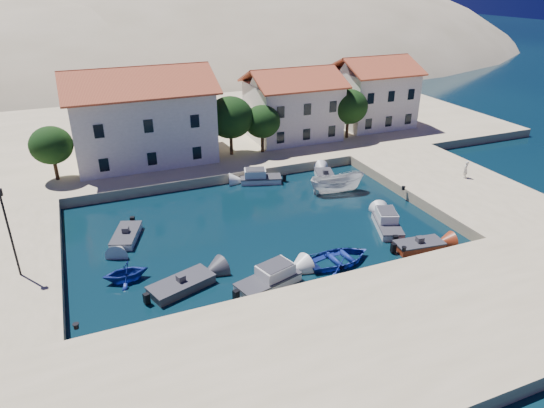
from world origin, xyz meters
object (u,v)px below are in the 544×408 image
at_px(building_mid, 293,103).
at_px(rowboat_south, 339,263).
at_px(building_left, 141,113).
at_px(pedestrian, 466,170).
at_px(building_right, 373,91).
at_px(cabin_cruiser_east, 388,224).
at_px(lamppost, 8,225).
at_px(boat_east, 337,192).
at_px(cabin_cruiser_south, 268,280).

distance_m(building_mid, rowboat_south, 28.19).
relative_size(building_left, pedestrian, 8.67).
xyz_separation_m(building_right, cabin_cruiser_east, (-14.01, -24.41, -5.00)).
bearing_deg(lamppost, building_mid, 35.45).
bearing_deg(building_mid, rowboat_south, -107.47).
distance_m(building_mid, pedestrian, 21.60).
relative_size(rowboat_south, pedestrian, 2.93).
relative_size(rowboat_south, boat_east, 0.93).
bearing_deg(pedestrian, cabin_cruiser_east, -5.56).
bearing_deg(building_right, pedestrian, -95.53).
bearing_deg(boat_east, building_left, 57.47).
bearing_deg(building_right, boat_east, -131.18).
height_order(boat_east, pedestrian, pedestrian).
height_order(rowboat_south, boat_east, boat_east).
bearing_deg(lamppost, building_left, 60.10).
bearing_deg(building_left, cabin_cruiser_east, -54.50).
distance_m(building_right, cabin_cruiser_south, 38.78).
bearing_deg(boat_east, building_right, -31.80).
relative_size(building_right, cabin_cruiser_east, 2.00).
bearing_deg(building_left, pedestrian, -32.37).
bearing_deg(building_left, rowboat_south, -69.14).
xyz_separation_m(rowboat_south, boat_east, (6.14, 11.22, 0.00)).
xyz_separation_m(cabin_cruiser_south, boat_east, (12.01, 11.96, -0.48)).
distance_m(building_left, cabin_cruiser_south, 27.00).
height_order(building_mid, rowboat_south, building_mid).
relative_size(rowboat_south, cabin_cruiser_east, 1.05).
bearing_deg(pedestrian, cabin_cruiser_south, -7.39).
bearing_deg(pedestrian, lamppost, -23.22).
bearing_deg(cabin_cruiser_south, building_left, 81.30).
bearing_deg(cabin_cruiser_south, building_right, 30.09).
distance_m(building_right, rowboat_south, 34.56).
bearing_deg(boat_east, cabin_cruiser_east, -169.48).
xyz_separation_m(building_mid, rowboat_south, (-8.31, -26.42, -5.22)).
relative_size(building_right, boat_east, 1.77).
height_order(cabin_cruiser_east, pedestrian, pedestrian).
distance_m(building_right, lamppost, 46.98).
xyz_separation_m(building_left, building_mid, (18.00, 1.00, -0.71)).
xyz_separation_m(boat_east, pedestrian, (12.26, -3.60, 1.85)).
xyz_separation_m(building_mid, cabin_cruiser_east, (-2.01, -23.41, -4.75)).
xyz_separation_m(building_left, rowboat_south, (9.69, -25.42, -5.94)).
xyz_separation_m(cabin_cruiser_south, pedestrian, (24.28, 8.36, 1.37)).
xyz_separation_m(building_left, lamppost, (-11.50, -20.00, -1.18)).
bearing_deg(cabin_cruiser_south, cabin_cruiser_east, 0.15).
height_order(building_mid, pedestrian, building_mid).
xyz_separation_m(lamppost, rowboat_south, (21.19, -5.42, -4.75)).
bearing_deg(cabin_cruiser_south, rowboat_south, -9.81).
xyz_separation_m(cabin_cruiser_east, boat_east, (-0.16, 8.20, -0.48)).
distance_m(building_mid, building_right, 12.04).
relative_size(building_mid, rowboat_south, 2.11).
xyz_separation_m(building_mid, building_right, (12.00, 1.00, 0.25)).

